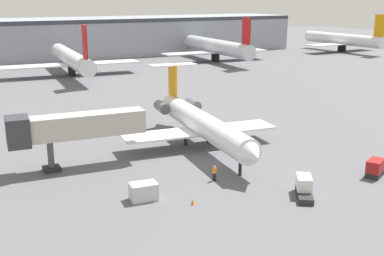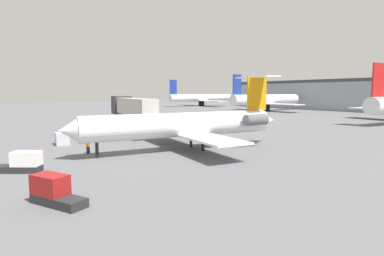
{
  "view_description": "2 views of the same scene",
  "coord_description": "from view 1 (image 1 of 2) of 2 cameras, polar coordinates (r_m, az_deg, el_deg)",
  "views": [
    {
      "loc": [
        -27.26,
        -45.92,
        18.86
      ],
      "look_at": [
        -0.54,
        4.6,
        3.24
      ],
      "focal_mm": 45.12,
      "sensor_mm": 36.0,
      "label": 1
    },
    {
      "loc": [
        35.44,
        -15.61,
        7.27
      ],
      "look_at": [
        2.26,
        6.62,
        2.8
      ],
      "focal_mm": 30.35,
      "sensor_mm": 36.0,
      "label": 2
    }
  ],
  "objects": [
    {
      "name": "parked_airliner_east_end",
      "position": [
        179.61,
        17.42,
        9.94
      ],
      "size": [
        28.89,
        34.26,
        13.32
      ],
      "color": "silver",
      "rests_on": "ground_plane"
    },
    {
      "name": "ground_crew_marshaller",
      "position": [
        51.13,
        2.67,
        -5.34
      ],
      "size": [
        0.47,
        0.42,
        1.69
      ],
      "color": "black",
      "rests_on": "ground_plane"
    },
    {
      "name": "baggage_tug_lead",
      "position": [
        48.63,
        13.11,
        -6.89
      ],
      "size": [
        3.42,
        4.09,
        1.9
      ],
      "color": "#262628",
      "rests_on": "ground_plane"
    },
    {
      "name": "parked_airliner_east_mid",
      "position": [
        145.75,
        2.83,
        9.58
      ],
      "size": [
        33.11,
        39.24,
        13.6
      ],
      "color": "silver",
      "rests_on": "ground_plane"
    },
    {
      "name": "traffic_cone_near",
      "position": [
        45.67,
        0.08,
        -8.73
      ],
      "size": [
        0.36,
        0.36,
        0.55
      ],
      "color": "orange",
      "rests_on": "ground_plane"
    },
    {
      "name": "cargo_container_uld",
      "position": [
        46.73,
        -5.74,
        -7.47
      ],
      "size": [
        2.73,
        1.96,
        1.68
      ],
      "color": "silver",
      "rests_on": "ground_plane"
    },
    {
      "name": "terminal_building",
      "position": [
        158.54,
        -18.17,
        9.93
      ],
      "size": [
        177.08,
        24.28,
        12.15
      ],
      "color": "#8C939E",
      "rests_on": "ground_plane"
    },
    {
      "name": "parked_airliner_centre",
      "position": [
        122.2,
        -14.09,
        7.95
      ],
      "size": [
        33.44,
        39.57,
        13.21
      ],
      "color": "silver",
      "rests_on": "ground_plane"
    },
    {
      "name": "jet_bridge",
      "position": [
        55.24,
        -14.38,
        0.06
      ],
      "size": [
        15.3,
        4.1,
        6.51
      ],
      "color": "#B7B2A8",
      "rests_on": "ground_plane"
    },
    {
      "name": "baggage_tug_trailing",
      "position": [
        56.17,
        20.91,
        -4.48
      ],
      "size": [
        4.21,
        3.03,
        1.9
      ],
      "color": "#262628",
      "rests_on": "ground_plane"
    },
    {
      "name": "regional_jet",
      "position": [
        61.8,
        1.03,
        0.67
      ],
      "size": [
        20.59,
        29.15,
        9.39
      ],
      "color": "white",
      "rests_on": "ground_plane"
    },
    {
      "name": "ground_plane",
      "position": [
        56.65,
        2.67,
        -4.23
      ],
      "size": [
        400.0,
        400.0,
        0.1
      ],
      "primitive_type": "cube",
      "color": "#5B5B60"
    }
  ]
}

